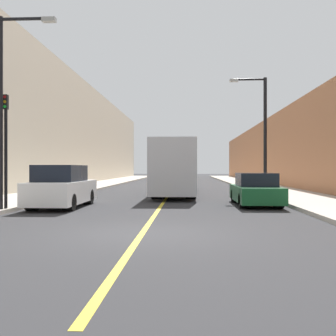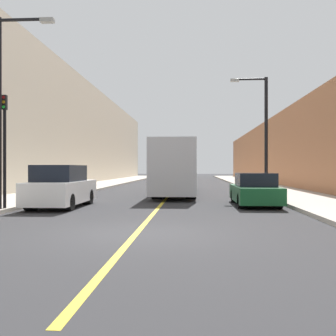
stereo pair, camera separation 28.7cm
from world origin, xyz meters
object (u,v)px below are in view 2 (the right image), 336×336
street_lamp_left (4,100)px  bus (177,167)px  traffic_light (5,147)px  parked_suv_left (61,188)px  car_right_near (255,191)px  street_lamp_right (263,128)px

street_lamp_left → bus: bearing=61.5°
street_lamp_left → traffic_light: street_lamp_left is taller
bus → parked_suv_left: 10.03m
car_right_near → street_lamp_right: bearing=76.5°
parked_suv_left → bus: bearing=62.8°
traffic_light → car_right_near: bearing=18.5°
car_right_near → street_lamp_left: 10.98m
car_right_near → traffic_light: (-9.86, -3.30, 1.82)m
car_right_near → street_lamp_right: size_ratio=0.66×
parked_suv_left → traffic_light: 2.96m
bus → car_right_near: bearing=-63.3°
traffic_light → street_lamp_right: bearing=38.7°
bus → traffic_light: (-6.08, -10.82, 0.78)m
parked_suv_left → traffic_light: size_ratio=1.08×
car_right_near → street_lamp_left: (-9.78, -3.54, 3.53)m
parked_suv_left → car_right_near: size_ratio=1.03×
car_right_near → bus: bearing=116.7°
street_lamp_left → street_lamp_right: size_ratio=1.04×
street_lamp_right → traffic_light: 14.47m
bus → parked_suv_left: bearing=-117.2°
street_lamp_left → parked_suv_left: bearing=56.9°
street_lamp_right → parked_suv_left: bearing=-144.0°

